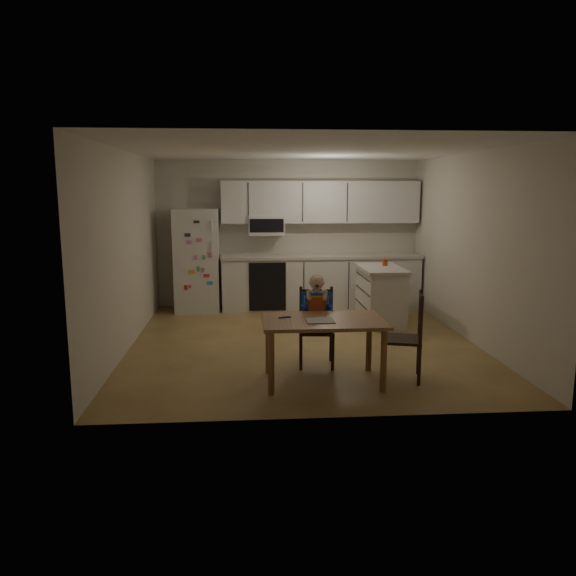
{
  "coord_description": "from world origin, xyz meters",
  "views": [
    {
      "loc": [
        -0.75,
        -7.2,
        2.02
      ],
      "look_at": [
        -0.27,
        -0.95,
        0.91
      ],
      "focal_mm": 35.0,
      "sensor_mm": 36.0,
      "label": 1
    }
  ],
  "objects_px": {
    "kitchen_island": "(381,295)",
    "refrigerator": "(197,260)",
    "chair_side": "(411,331)",
    "red_cup": "(385,262)",
    "chair_booster": "(316,311)",
    "dining_table": "(323,328)"
  },
  "relations": [
    {
      "from": "kitchen_island",
      "to": "red_cup",
      "type": "distance_m",
      "value": 0.51
    },
    {
      "from": "kitchen_island",
      "to": "refrigerator",
      "type": "bearing_deg",
      "value": 158.78
    },
    {
      "from": "chair_booster",
      "to": "chair_side",
      "type": "bearing_deg",
      "value": -27.01
    },
    {
      "from": "kitchen_island",
      "to": "chair_booster",
      "type": "relative_size",
      "value": 1.1
    },
    {
      "from": "red_cup",
      "to": "dining_table",
      "type": "relative_size",
      "value": 0.08
    },
    {
      "from": "red_cup",
      "to": "chair_booster",
      "type": "distance_m",
      "value": 2.54
    },
    {
      "from": "refrigerator",
      "to": "kitchen_island",
      "type": "height_order",
      "value": "refrigerator"
    },
    {
      "from": "red_cup",
      "to": "dining_table",
      "type": "height_order",
      "value": "red_cup"
    },
    {
      "from": "red_cup",
      "to": "chair_side",
      "type": "relative_size",
      "value": 0.11
    },
    {
      "from": "red_cup",
      "to": "chair_booster",
      "type": "bearing_deg",
      "value": -121.79
    },
    {
      "from": "red_cup",
      "to": "dining_table",
      "type": "bearing_deg",
      "value": -115.81
    },
    {
      "from": "dining_table",
      "to": "chair_side",
      "type": "xyz_separation_m",
      "value": [
        0.94,
        0.02,
        -0.05
      ]
    },
    {
      "from": "red_cup",
      "to": "chair_booster",
      "type": "height_order",
      "value": "chair_booster"
    },
    {
      "from": "kitchen_island",
      "to": "chair_side",
      "type": "height_order",
      "value": "chair_side"
    },
    {
      "from": "kitchen_island",
      "to": "red_cup",
      "type": "xyz_separation_m",
      "value": [
        0.1,
        0.17,
        0.48
      ]
    },
    {
      "from": "refrigerator",
      "to": "dining_table",
      "type": "xyz_separation_m",
      "value": [
        1.61,
        -3.7,
        -0.26
      ]
    },
    {
      "from": "refrigerator",
      "to": "chair_booster",
      "type": "distance_m",
      "value": 3.49
    },
    {
      "from": "dining_table",
      "to": "chair_side",
      "type": "height_order",
      "value": "chair_side"
    },
    {
      "from": "chair_side",
      "to": "red_cup",
      "type": "bearing_deg",
      "value": -172.26
    },
    {
      "from": "chair_side",
      "to": "chair_booster",
      "type": "bearing_deg",
      "value": -106.24
    },
    {
      "from": "refrigerator",
      "to": "red_cup",
      "type": "relative_size",
      "value": 16.44
    },
    {
      "from": "refrigerator",
      "to": "chair_side",
      "type": "distance_m",
      "value": 4.49
    }
  ]
}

